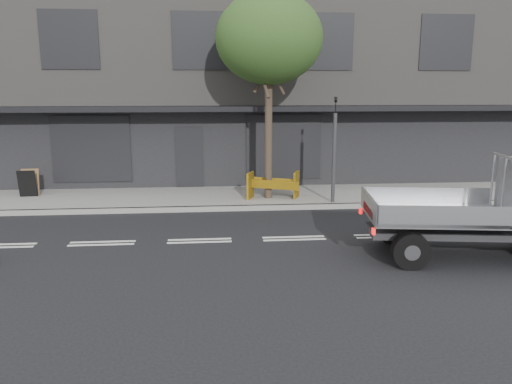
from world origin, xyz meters
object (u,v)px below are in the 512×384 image
Objects in this scene: street_tree at (269,39)px; traffic_light_pole at (334,156)px; sandwich_board at (27,184)px; construction_barrier at (274,186)px.

street_tree is 4.23m from traffic_light_pole.
construction_barrier is at bearing -12.18° from sandwich_board.
traffic_light_pole is 2.11× the size of construction_barrier.
street_tree is at bearing 116.38° from construction_barrier.
street_tree reaches higher than traffic_light_pole.
sandwich_board is (-10.08, 1.65, -1.04)m from traffic_light_pole.
traffic_light_pole is 2.17m from construction_barrier.
traffic_light_pole is 10.27m from sandwich_board.
traffic_light_pole reaches higher than construction_barrier.
street_tree is 4.06× the size of construction_barrier.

